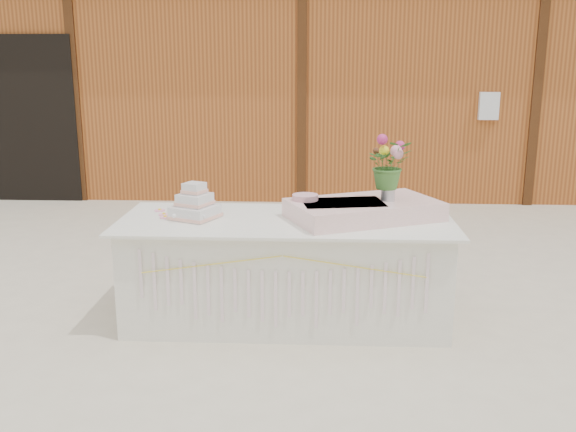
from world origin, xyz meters
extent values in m
plane|color=beige|center=(0.00, 0.00, 0.00)|extent=(80.00, 80.00, 0.00)
cube|color=#A55822|center=(0.00, 6.00, 1.50)|extent=(12.00, 4.00, 3.00)
cube|color=silver|center=(0.00, 0.00, 0.38)|extent=(2.28, 0.88, 0.75)
cube|color=silver|center=(0.00, 0.00, 0.76)|extent=(2.40, 1.00, 0.02)
cube|color=silver|center=(-0.66, -0.01, 0.82)|extent=(0.37, 0.37, 0.10)
cube|color=#F8B29D|center=(-0.66, -0.01, 0.79)|extent=(0.39, 0.39, 0.02)
cube|color=silver|center=(-0.66, -0.01, 0.91)|extent=(0.27, 0.27, 0.09)
cube|color=#F8B29D|center=(-0.66, -0.01, 0.89)|extent=(0.28, 0.28, 0.02)
cube|color=silver|center=(-0.66, -0.01, 0.99)|extent=(0.17, 0.17, 0.08)
cube|color=#F8B29D|center=(-0.66, -0.01, 0.97)|extent=(0.19, 0.19, 0.02)
cylinder|color=white|center=(0.14, 0.05, 0.78)|extent=(0.20, 0.20, 0.01)
cylinder|color=white|center=(0.14, 0.05, 0.80)|extent=(0.06, 0.06, 0.04)
cylinder|color=white|center=(0.14, 0.05, 0.83)|extent=(0.24, 0.24, 0.01)
cylinder|color=#C28C8F|center=(0.14, 0.05, 0.89)|extent=(0.19, 0.19, 0.11)
cube|color=#FFD2CD|center=(0.56, 0.05, 0.84)|extent=(1.19, 0.97, 0.13)
cylinder|color=#BAB9BE|center=(0.73, 0.07, 0.97)|extent=(0.10, 0.10, 0.14)
imported|color=#3D6E2C|center=(0.73, 0.07, 1.21)|extent=(0.35, 0.31, 0.35)
camera|label=1|loc=(0.23, -4.46, 1.90)|focal=40.00mm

